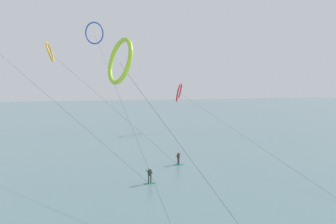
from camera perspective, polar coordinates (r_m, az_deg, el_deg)
sea_water at (r=116.29m, az=-11.85°, el=-0.27°), size 400.00×200.00×0.08m
surfer_teal at (r=40.81m, az=1.93°, el=-8.66°), size 1.40×0.73×1.70m
surfer_emerald at (r=33.37m, az=-3.39°, el=-11.78°), size 1.40×0.67×1.70m
kite_amber at (r=57.50m, az=-20.86°, el=10.25°), size 17.58×21.27×17.81m
kite_crimson at (r=69.87m, az=2.07°, el=3.64°), size 3.11×48.00×11.02m
kite_lime at (r=21.87m, az=-8.83°, el=9.21°), size 8.56×8.74×13.75m
kite_cobalt at (r=68.11m, az=-13.42°, el=13.92°), size 4.19×53.55×23.57m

